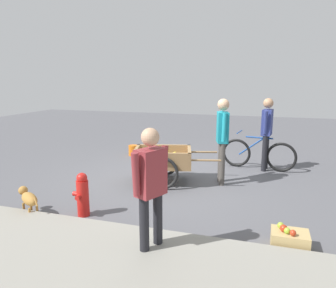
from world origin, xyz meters
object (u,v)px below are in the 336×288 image
Objects in this scene: dog at (29,198)px; cyclist_person at (267,128)px; bicycle at (258,154)px; plastic_bucket at (133,150)px; fruit_cart at (163,161)px; bystander_person at (151,182)px; vendor_person at (222,133)px; fire_hydrant at (83,194)px; apple_crate at (289,240)px.

cyclist_person is at bearing -132.93° from dog.
bicycle is 2.78× the size of dog.
fruit_cart is at bearing 127.32° from plastic_bucket.
fruit_cart is 1.18× the size of bystander_person.
fruit_cart is at bearing 38.58° from cyclist_person.
fruit_cart reaches higher than dog.
plastic_bucket is at bearing -89.55° from dog.
vendor_person reaches higher than fire_hydrant.
apple_crate is (-1.15, 2.24, -0.88)m from vendor_person.
plastic_bucket is at bearing -52.68° from fruit_cart.
dog is 3.71m from apple_crate.
cyclist_person is 5.85× the size of plastic_bucket.
fire_hydrant is (-0.79, -0.23, 0.06)m from dog.
apple_crate is (-3.70, -0.13, -0.15)m from dog.
apple_crate is at bearing 139.20° from fruit_cart.
dog is at bearing 47.07° from cyclist_person.
fruit_cart is 2.73m from bystander_person.
bystander_person is (-2.16, 0.51, 0.63)m from dog.
vendor_person is at bearing -165.23° from fruit_cart.
bicycle is 3.55m from apple_crate.
vendor_person reaches higher than apple_crate.
cyclist_person is 4.30m from bystander_person.
vendor_person reaches higher than bicycle.
bystander_person reaches higher than bicycle.
cyclist_person is 4.30m from fire_hydrant.
vendor_person is 2.86m from fire_hydrant.
vendor_person is 3.56m from dog.
fire_hydrant is 0.44× the size of bystander_person.
fruit_cart is 1.08× the size of bicycle.
cyclist_person reaches higher than apple_crate.
bicycle is 0.63m from cyclist_person.
dog reaches higher than apple_crate.
cyclist_person is 3.68× the size of apple_crate.
vendor_person is at bearing -129.50° from fire_hydrant.
bicycle is 4.32m from bystander_person.
dog is (3.36, 3.62, -0.70)m from cyclist_person.
dog is at bearing 2.03° from apple_crate.
cyclist_person reaches higher than dog.
vendor_person is 2.48× the size of fire_hydrant.
fire_hydrant is at bearing 50.50° from vendor_person.
bystander_person is (1.54, 0.65, 0.78)m from apple_crate.
fruit_cart is 6.47× the size of plastic_bucket.
bicycle is 1.09× the size of bystander_person.
dog is (3.21, 3.64, -0.08)m from bicycle.
fire_hydrant is at bearing 52.71° from cyclist_person.
dog is at bearing 16.41° from fire_hydrant.
plastic_bucket is at bearing -46.13° from apple_crate.
dog is at bearing 48.55° from bicycle.
apple_crate is at bearing 95.52° from cyclist_person.
fruit_cart reaches higher than apple_crate.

